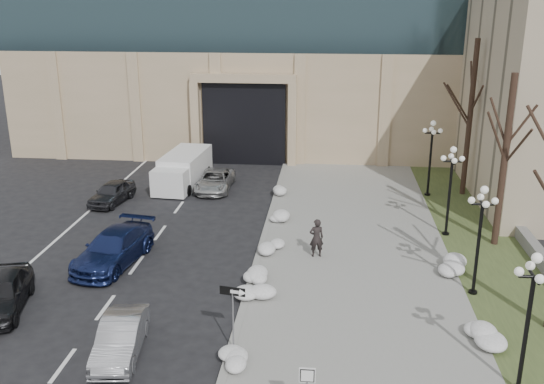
{
  "coord_description": "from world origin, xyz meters",
  "views": [
    {
      "loc": [
        2.22,
        -10.76,
        11.86
      ],
      "look_at": [
        -0.29,
        14.76,
        3.5
      ],
      "focal_mm": 40.0,
      "sensor_mm": 36.0,
      "label": 1
    }
  ],
  "objects_px": {
    "lamppost_a": "(530,305)",
    "lamppost_b": "(480,226)",
    "one_way_sign": "(237,300)",
    "lamppost_c": "(451,179)",
    "car_c": "(113,248)",
    "lamppost_d": "(431,148)",
    "car_a": "(1,293)",
    "car_b": "(121,338)",
    "car_d": "(215,180)",
    "pedestrian": "(316,238)",
    "car_e": "(112,193)",
    "box_truck": "(183,170)"
  },
  "relations": [
    {
      "from": "lamppost_a",
      "to": "lamppost_b",
      "type": "height_order",
      "value": "same"
    },
    {
      "from": "one_way_sign",
      "to": "lamppost_c",
      "type": "bearing_deg",
      "value": 62.1
    },
    {
      "from": "car_c",
      "to": "lamppost_d",
      "type": "distance_m",
      "value": 19.68
    },
    {
      "from": "car_a",
      "to": "lamppost_b",
      "type": "distance_m",
      "value": 19.12
    },
    {
      "from": "lamppost_d",
      "to": "lamppost_c",
      "type": "bearing_deg",
      "value": -90.0
    },
    {
      "from": "car_b",
      "to": "one_way_sign",
      "type": "xyz_separation_m",
      "value": [
        4.0,
        0.43,
        1.44
      ]
    },
    {
      "from": "one_way_sign",
      "to": "lamppost_d",
      "type": "bearing_deg",
      "value": 73.39
    },
    {
      "from": "car_c",
      "to": "car_d",
      "type": "xyz_separation_m",
      "value": [
        2.55,
        11.49,
        -0.14
      ]
    },
    {
      "from": "one_way_sign",
      "to": "lamppost_b",
      "type": "distance_m",
      "value": 10.48
    },
    {
      "from": "car_b",
      "to": "pedestrian",
      "type": "xyz_separation_m",
      "value": [
        6.47,
        8.69,
        0.41
      ]
    },
    {
      "from": "lamppost_c",
      "to": "one_way_sign",
      "type": "bearing_deg",
      "value": -127.73
    },
    {
      "from": "car_b",
      "to": "car_d",
      "type": "height_order",
      "value": "car_b"
    },
    {
      "from": "car_e",
      "to": "lamppost_a",
      "type": "relative_size",
      "value": 0.8
    },
    {
      "from": "box_truck",
      "to": "lamppost_a",
      "type": "distance_m",
      "value": 25.82
    },
    {
      "from": "car_a",
      "to": "car_c",
      "type": "bearing_deg",
      "value": 44.36
    },
    {
      "from": "lamppost_a",
      "to": "lamppost_c",
      "type": "height_order",
      "value": "same"
    },
    {
      "from": "car_b",
      "to": "lamppost_c",
      "type": "relative_size",
      "value": 0.82
    },
    {
      "from": "car_e",
      "to": "box_truck",
      "type": "distance_m",
      "value": 5.28
    },
    {
      "from": "pedestrian",
      "to": "box_truck",
      "type": "bearing_deg",
      "value": -63.93
    },
    {
      "from": "lamppost_c",
      "to": "lamppost_a",
      "type": "bearing_deg",
      "value": -90.0
    },
    {
      "from": "car_a",
      "to": "pedestrian",
      "type": "bearing_deg",
      "value": 12.81
    },
    {
      "from": "pedestrian",
      "to": "lamppost_b",
      "type": "height_order",
      "value": "lamppost_b"
    },
    {
      "from": "car_b",
      "to": "car_c",
      "type": "xyz_separation_m",
      "value": [
        -2.81,
        7.2,
        0.13
      ]
    },
    {
      "from": "lamppost_b",
      "to": "lamppost_a",
      "type": "bearing_deg",
      "value": -90.0
    },
    {
      "from": "car_d",
      "to": "car_e",
      "type": "bearing_deg",
      "value": -150.84
    },
    {
      "from": "box_truck",
      "to": "lamppost_b",
      "type": "height_order",
      "value": "lamppost_b"
    },
    {
      "from": "car_b",
      "to": "box_truck",
      "type": "relative_size",
      "value": 0.6
    },
    {
      "from": "car_e",
      "to": "lamppost_c",
      "type": "xyz_separation_m",
      "value": [
        18.94,
        -3.42,
        2.42
      ]
    },
    {
      "from": "lamppost_b",
      "to": "car_e",
      "type": "bearing_deg",
      "value": 152.35
    },
    {
      "from": "box_truck",
      "to": "car_c",
      "type": "bearing_deg",
      "value": -86.96
    },
    {
      "from": "lamppost_c",
      "to": "car_d",
      "type": "bearing_deg",
      "value": 153.74
    },
    {
      "from": "car_e",
      "to": "box_truck",
      "type": "bearing_deg",
      "value": 60.04
    },
    {
      "from": "car_d",
      "to": "lamppost_c",
      "type": "xyz_separation_m",
      "value": [
        13.3,
        -6.56,
        2.45
      ]
    },
    {
      "from": "car_c",
      "to": "lamppost_a",
      "type": "xyz_separation_m",
      "value": [
        15.86,
        -8.07,
        2.31
      ]
    },
    {
      "from": "car_d",
      "to": "one_way_sign",
      "type": "bearing_deg",
      "value": -76.84
    },
    {
      "from": "car_d",
      "to": "lamppost_d",
      "type": "xyz_separation_m",
      "value": [
        13.3,
        -0.06,
        2.45
      ]
    },
    {
      "from": "car_d",
      "to": "box_truck",
      "type": "bearing_deg",
      "value": 158.0
    },
    {
      "from": "car_c",
      "to": "lamppost_a",
      "type": "relative_size",
      "value": 1.11
    },
    {
      "from": "lamppost_d",
      "to": "one_way_sign",
      "type": "bearing_deg",
      "value": -116.44
    },
    {
      "from": "car_a",
      "to": "car_c",
      "type": "xyz_separation_m",
      "value": [
        2.87,
        4.67,
        0.01
      ]
    },
    {
      "from": "car_b",
      "to": "lamppost_a",
      "type": "relative_size",
      "value": 0.82
    },
    {
      "from": "car_a",
      "to": "lamppost_d",
      "type": "relative_size",
      "value": 0.93
    },
    {
      "from": "lamppost_c",
      "to": "car_b",
      "type": "bearing_deg",
      "value": -137.1
    },
    {
      "from": "pedestrian",
      "to": "car_c",
      "type": "bearing_deg",
      "value": -4.32
    },
    {
      "from": "car_b",
      "to": "lamppost_a",
      "type": "xyz_separation_m",
      "value": [
        13.05,
        -0.87,
        2.43
      ]
    },
    {
      "from": "box_truck",
      "to": "lamppost_a",
      "type": "bearing_deg",
      "value": -48.43
    },
    {
      "from": "car_c",
      "to": "car_e",
      "type": "distance_m",
      "value": 8.9
    },
    {
      "from": "pedestrian",
      "to": "lamppost_a",
      "type": "relative_size",
      "value": 0.39
    },
    {
      "from": "lamppost_b",
      "to": "car_c",
      "type": "bearing_deg",
      "value": 174.34
    },
    {
      "from": "car_a",
      "to": "car_d",
      "type": "relative_size",
      "value": 0.98
    }
  ]
}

